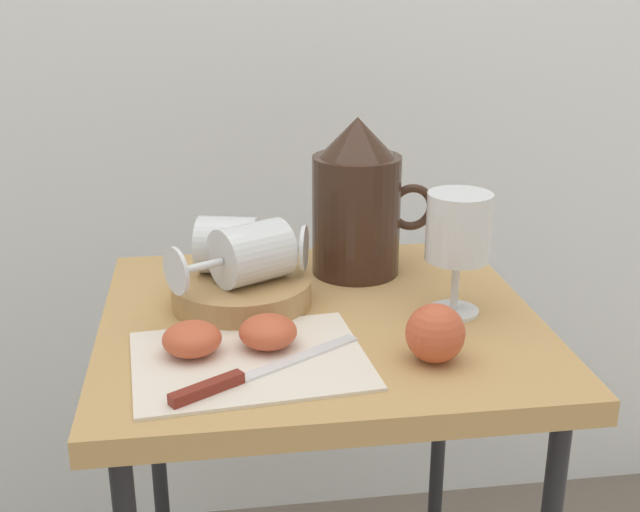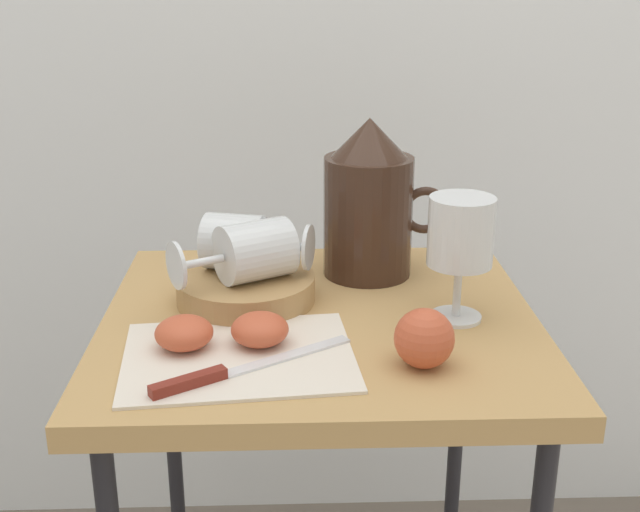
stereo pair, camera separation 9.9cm
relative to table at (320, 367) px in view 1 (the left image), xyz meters
The scene contains 12 objects.
curtain_drape 0.71m from the table, 90.00° to the left, with size 2.40×0.03×2.04m, color white.
table is the anchor object (origin of this frame).
linen_napkin 0.17m from the table, 129.94° to the right, with size 0.26×0.20×0.00m, color silver.
basket_tray 0.14m from the table, 152.04° to the left, with size 0.18×0.18×0.04m, color #AD8451.
pitcher 0.23m from the table, 63.46° to the left, with size 0.18×0.12×0.22m.
wine_glass_upright 0.25m from the table, ahead, with size 0.08×0.08×0.16m.
wine_glass_tipped_near 0.20m from the table, 143.93° to the left, with size 0.15×0.10×0.08m.
wine_glass_tipped_far 0.17m from the table, 155.59° to the left, with size 0.17×0.13×0.08m.
apple_half_left 0.21m from the table, 149.60° to the right, with size 0.07×0.07×0.04m, color #C15133.
apple_half_right 0.15m from the table, 129.93° to the right, with size 0.07×0.07×0.04m, color #C15133.
apple_whole 0.21m from the table, 51.94° to the right, with size 0.07×0.07×0.07m, color #C15133.
knife 0.21m from the table, 123.18° to the right, with size 0.22×0.14×0.01m.
Camera 1 is at (-0.13, -0.93, 1.14)m, focal length 45.49 mm.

